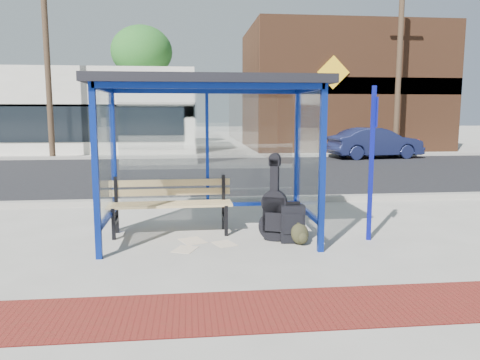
{
  "coord_description": "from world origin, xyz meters",
  "views": [
    {
      "loc": [
        -0.29,
        -6.89,
        1.91
      ],
      "look_at": [
        0.48,
        0.2,
        0.89
      ],
      "focal_mm": 35.0,
      "sensor_mm": 36.0,
      "label": 1
    }
  ],
  "objects": [
    {
      "name": "guitar_bag",
      "position": [
        0.96,
        -0.12,
        0.46
      ],
      "size": [
        0.47,
        0.29,
        1.25
      ],
      "rotation": [
        0.0,
        0.0,
        -0.38
      ],
      "color": "black",
      "rests_on": "ground"
    },
    {
      "name": "backpack",
      "position": [
        1.3,
        -0.38,
        0.15
      ],
      "size": [
        0.31,
        0.3,
        0.33
      ],
      "rotation": [
        0.0,
        0.0,
        0.26
      ],
      "color": "#2B2A18",
      "rests_on": "ground"
    },
    {
      "name": "storefront_brown",
      "position": [
        8.0,
        18.49,
        3.2
      ],
      "size": [
        10.0,
        7.08,
        6.4
      ],
      "color": "#59331E",
      "rests_on": "ground"
    },
    {
      "name": "fire_hydrant",
      "position": [
        10.16,
        13.59,
        0.39
      ],
      "size": [
        0.33,
        0.21,
        0.72
      ],
      "rotation": [
        0.0,
        0.0,
        0.28
      ],
      "color": "#B8200D",
      "rests_on": "ground"
    },
    {
      "name": "curb_near",
      "position": [
        0.0,
        2.9,
        0.06
      ],
      "size": [
        60.0,
        0.25,
        0.12
      ],
      "primitive_type": "cube",
      "color": "gray",
      "rests_on": "ground"
    },
    {
      "name": "bus_shelter",
      "position": [
        0.0,
        0.07,
        2.07
      ],
      "size": [
        3.3,
        1.8,
        2.42
      ],
      "color": "navy",
      "rests_on": "ground"
    },
    {
      "name": "far_sidewalk",
      "position": [
        0.0,
        15.0,
        0.0
      ],
      "size": [
        60.0,
        4.0,
        0.01
      ],
      "primitive_type": "cube",
      "color": "#B2ADA0",
      "rests_on": "ground"
    },
    {
      "name": "parked_car",
      "position": [
        7.58,
        12.23,
        0.65
      ],
      "size": [
        4.09,
        1.91,
        1.3
      ],
      "primitive_type": "imported",
      "rotation": [
        0.0,
        0.0,
        1.71
      ],
      "color": "#181E44",
      "rests_on": "ground"
    },
    {
      "name": "sign_post",
      "position": [
        2.41,
        -0.23,
        1.3
      ],
      "size": [
        0.14,
        0.28,
        2.31
      ],
      "rotation": [
        0.0,
        0.0,
        -0.31
      ],
      "color": "#0D1492",
      "rests_on": "ground"
    },
    {
      "name": "newspaper_c",
      "position": [
        0.2,
        -0.23,
        0.0
      ],
      "size": [
        0.39,
        0.43,
        0.01
      ],
      "primitive_type": "cube",
      "rotation": [
        0.0,
        0.0,
        1.96
      ],
      "color": "white",
      "rests_on": "ground"
    },
    {
      "name": "tree_mid",
      "position": [
        -3.0,
        22.0,
        5.45
      ],
      "size": [
        3.6,
        3.6,
        7.03
      ],
      "color": "#4C3826",
      "rests_on": "ground"
    },
    {
      "name": "street_asphalt",
      "position": [
        0.0,
        8.0,
        0.0
      ],
      "size": [
        60.0,
        10.0,
        0.0
      ],
      "primitive_type": "cube",
      "color": "black",
      "rests_on": "ground"
    },
    {
      "name": "utility_pole_west",
      "position": [
        -6.0,
        13.4,
        4.11
      ],
      "size": [
        1.6,
        0.24,
        8.0
      ],
      "color": "#4C3826",
      "rests_on": "ground"
    },
    {
      "name": "brick_paver_strip",
      "position": [
        0.0,
        -2.6,
        0.01
      ],
      "size": [
        60.0,
        1.0,
        0.01
      ],
      "primitive_type": "cube",
      "color": "maroon",
      "rests_on": "ground"
    },
    {
      "name": "ground",
      "position": [
        0.0,
        0.0,
        0.0
      ],
      "size": [
        120.0,
        120.0,
        0.0
      ],
      "primitive_type": "plane",
      "color": "#B2ADA0",
      "rests_on": "ground"
    },
    {
      "name": "newspaper_a",
      "position": [
        -0.26,
        -0.02,
        0.0
      ],
      "size": [
        0.45,
        0.5,
        0.01
      ],
      "primitive_type": "cube",
      "rotation": [
        0.0,
        0.0,
        -1.18
      ],
      "color": "white",
      "rests_on": "ground"
    },
    {
      "name": "utility_pole_east",
      "position": [
        9.0,
        13.4,
        4.11
      ],
      "size": [
        1.6,
        0.24,
        8.0
      ],
      "color": "#4C3826",
      "rests_on": "ground"
    },
    {
      "name": "bench",
      "position": [
        -0.6,
        0.49,
        0.52
      ],
      "size": [
        1.94,
        0.52,
        0.91
      ],
      "rotation": [
        0.0,
        0.0,
        0.03
      ],
      "color": "black",
      "rests_on": "ground"
    },
    {
      "name": "storefront_white",
      "position": [
        -9.0,
        17.99,
        2.0
      ],
      "size": [
        18.0,
        6.04,
        4.0
      ],
      "color": "silver",
      "rests_on": "ground"
    },
    {
      "name": "curb_far",
      "position": [
        0.0,
        13.1,
        0.06
      ],
      "size": [
        60.0,
        0.25,
        0.12
      ],
      "primitive_type": "cube",
      "color": "gray",
      "rests_on": "ground"
    },
    {
      "name": "newspaper_b",
      "position": [
        -0.37,
        -0.46,
        0.0
      ],
      "size": [
        0.4,
        0.44,
        0.01
      ],
      "primitive_type": "cube",
      "rotation": [
        0.0,
        0.0,
        -1.97
      ],
      "color": "white",
      "rests_on": "ground"
    },
    {
      "name": "suitcase",
      "position": [
        1.21,
        -0.24,
        0.28
      ],
      "size": [
        0.37,
        0.26,
        0.61
      ],
      "rotation": [
        0.0,
        0.0,
        -0.08
      ],
      "color": "black",
      "rests_on": "ground"
    },
    {
      "name": "tree_right",
      "position": [
        12.5,
        22.0,
        5.45
      ],
      "size": [
        3.6,
        3.6,
        7.03
      ],
      "color": "#4C3826",
      "rests_on": "ground"
    }
  ]
}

